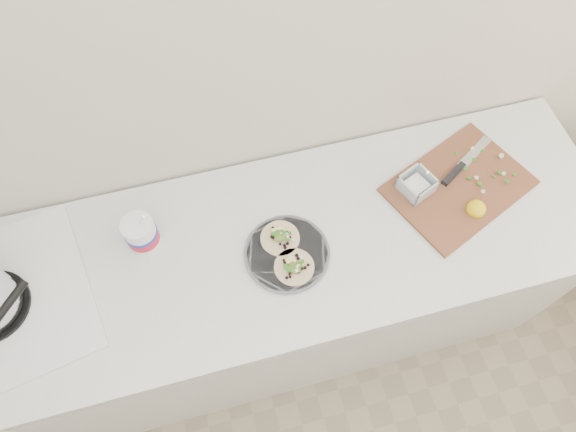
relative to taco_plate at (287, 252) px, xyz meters
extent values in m
cube|color=beige|center=(-0.14, 0.35, 0.38)|extent=(3.50, 0.05, 2.60)
cube|color=silver|center=(-0.14, 0.06, -0.49)|extent=(2.40, 0.62, 0.86)
cube|color=silver|center=(-0.14, 0.04, -0.04)|extent=(2.44, 0.66, 0.04)
cylinder|color=#55565C|center=(0.00, 0.00, -0.01)|extent=(0.25, 0.25, 0.01)
cylinder|color=#55565C|center=(0.00, 0.00, -0.01)|extent=(0.27, 0.27, 0.00)
cylinder|color=white|center=(-0.42, 0.16, 0.04)|extent=(0.10, 0.10, 0.12)
cylinder|color=red|center=(-0.42, 0.16, 0.03)|extent=(0.10, 0.10, 0.04)
cylinder|color=#192D99|center=(-0.42, 0.16, 0.05)|extent=(0.10, 0.10, 0.01)
cube|color=brown|center=(0.62, 0.09, -0.01)|extent=(0.54, 0.46, 0.01)
cube|color=white|center=(0.47, 0.11, 0.01)|extent=(0.06, 0.06, 0.03)
ellipsoid|color=yellow|center=(0.63, -0.01, 0.01)|extent=(0.06, 0.06, 0.05)
cube|color=silver|center=(0.72, 0.20, 0.00)|extent=(0.16, 0.11, 0.00)
cube|color=black|center=(0.61, 0.13, 0.00)|extent=(0.10, 0.07, 0.02)
camera|label=1|loc=(-0.17, -0.63, 1.44)|focal=32.00mm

